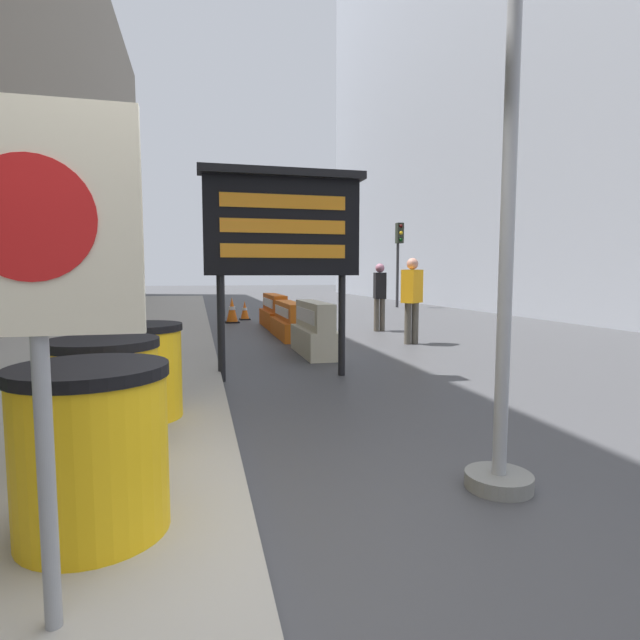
{
  "coord_description": "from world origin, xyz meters",
  "views": [
    {
      "loc": [
        -0.27,
        -2.24,
        1.42
      ],
      "look_at": [
        1.7,
        5.77,
        0.65
      ],
      "focal_mm": 28.0,
      "sensor_mm": 36.0,
      "label": 1
    }
  ],
  "objects": [
    {
      "name": "ground_plane",
      "position": [
        0.0,
        0.0,
        0.0
      ],
      "size": [
        120.0,
        120.0,
        0.0
      ],
      "primitive_type": "plane",
      "color": "#3F3F42"
    },
    {
      "name": "barrel_drum_foreground",
      "position": [
        -0.79,
        0.34,
        0.56
      ],
      "size": [
        0.75,
        0.75,
        0.84
      ],
      "color": "yellow",
      "rests_on": "sidewalk_left"
    },
    {
      "name": "barrel_drum_middle",
      "position": [
        -0.91,
        1.36,
        0.56
      ],
      "size": [
        0.75,
        0.75,
        0.84
      ],
      "color": "yellow",
      "rests_on": "sidewalk_left"
    },
    {
      "name": "barrel_drum_back",
      "position": [
        -0.78,
        2.38,
        0.56
      ],
      "size": [
        0.75,
        0.75,
        0.84
      ],
      "color": "yellow",
      "rests_on": "sidewalk_left"
    },
    {
      "name": "warning_sign",
      "position": [
        -0.8,
        -0.37,
        1.47
      ],
      "size": [
        0.71,
        0.08,
        1.86
      ],
      "color": "gray",
      "rests_on": "sidewalk_left"
    },
    {
      "name": "message_board",
      "position": [
        0.84,
        4.37,
        2.05
      ],
      "size": [
        2.18,
        0.36,
        2.77
      ],
      "color": "black",
      "rests_on": "ground_plane"
    },
    {
      "name": "jersey_barrier_cream",
      "position": [
        1.71,
        6.24,
        0.41
      ],
      "size": [
        0.53,
        1.74,
        0.93
      ],
      "color": "beige",
      "rests_on": "ground_plane"
    },
    {
      "name": "jersey_barrier_orange_near",
      "position": [
        1.71,
        8.65,
        0.35
      ],
      "size": [
        0.59,
        2.1,
        0.79
      ],
      "color": "orange",
      "rests_on": "ground_plane"
    },
    {
      "name": "jersey_barrier_orange_far",
      "position": [
        1.71,
        10.93,
        0.38
      ],
      "size": [
        0.56,
        2.15,
        0.87
      ],
      "color": "orange",
      "rests_on": "ground_plane"
    },
    {
      "name": "traffic_cone_near",
      "position": [
        1.13,
        13.23,
        0.28
      ],
      "size": [
        0.33,
        0.33,
        0.58
      ],
      "color": "black",
      "rests_on": "ground_plane"
    },
    {
      "name": "traffic_cone_mid",
      "position": [
        0.68,
        12.37,
        0.36
      ],
      "size": [
        0.42,
        0.42,
        0.74
      ],
      "color": "black",
      "rests_on": "ground_plane"
    },
    {
      "name": "traffic_light_near_curb",
      "position": [
        0.55,
        14.76,
        2.79
      ],
      "size": [
        0.28,
        0.44,
        3.85
      ],
      "color": "#2D2D30",
      "rests_on": "ground_plane"
    },
    {
      "name": "traffic_light_far_side",
      "position": [
        7.98,
        17.48,
        2.57
      ],
      "size": [
        0.28,
        0.45,
        3.54
      ],
      "color": "#2D2D30",
      "rests_on": "ground_plane"
    },
    {
      "name": "pedestrian_worker",
      "position": [
        4.09,
        9.35,
        0.99
      ],
      "size": [
        0.35,
        0.48,
        1.67
      ],
      "rotation": [
        0.0,
        0.0,
        1.36
      ],
      "color": "#514C42",
      "rests_on": "ground_plane"
    },
    {
      "name": "pedestrian_passerby",
      "position": [
        3.92,
        7.05,
        1.02
      ],
      "size": [
        0.52,
        0.5,
        1.73
      ],
      "rotation": [
        0.0,
        0.0,
        3.84
      ],
      "color": "#514C42",
      "rests_on": "ground_plane"
    },
    {
      "name": "steel_pole_right",
      "position": [
        1.65,
        0.58,
        0.93
      ],
      "size": [
        0.44,
        0.44,
        3.15
      ],
      "color": "gray",
      "rests_on": "ground_plane"
    }
  ]
}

